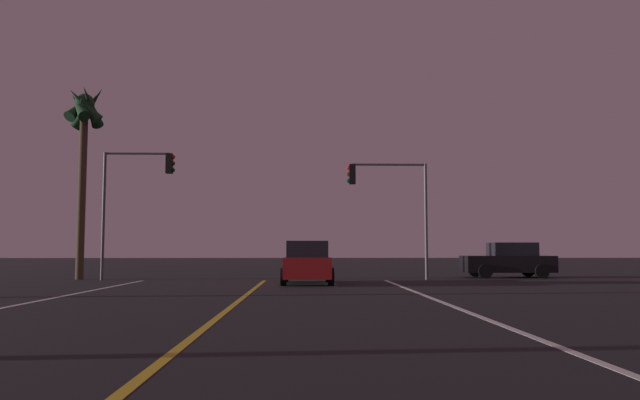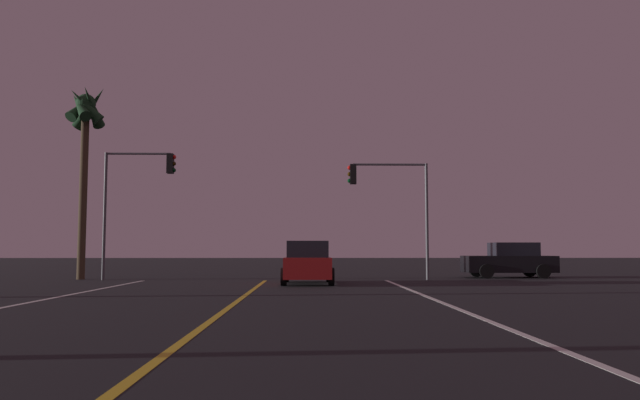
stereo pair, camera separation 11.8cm
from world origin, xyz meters
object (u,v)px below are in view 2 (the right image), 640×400
(traffic_light_near_left, at_px, (138,185))
(palm_tree_left_far, at_px, (85,124))
(traffic_light_near_right, at_px, (388,192))
(car_crossing_side, at_px, (510,261))
(car_ahead_far, at_px, (308,263))

(traffic_light_near_left, xyz_separation_m, palm_tree_left_far, (-2.71, 0.71, 2.94))
(traffic_light_near_left, relative_size, palm_tree_left_far, 0.63)
(palm_tree_left_far, bearing_deg, traffic_light_near_right, -2.90)
(traffic_light_near_right, height_order, traffic_light_near_left, traffic_light_near_left)
(car_crossing_side, xyz_separation_m, car_ahead_far, (-9.85, -5.24, 0.00))
(car_ahead_far, relative_size, traffic_light_near_left, 0.75)
(palm_tree_left_far, bearing_deg, car_ahead_far, -20.34)
(car_crossing_side, xyz_separation_m, traffic_light_near_right, (-6.20, -2.10, 3.14))
(car_ahead_far, distance_m, traffic_light_near_left, 8.96)
(traffic_light_near_right, bearing_deg, palm_tree_left_far, -2.90)
(car_crossing_side, distance_m, traffic_light_near_left, 17.97)
(car_crossing_side, distance_m, traffic_light_near_right, 7.26)
(car_ahead_far, height_order, traffic_light_near_right, traffic_light_near_right)
(traffic_light_near_right, relative_size, traffic_light_near_left, 0.92)
(car_ahead_far, xyz_separation_m, traffic_light_near_right, (3.65, 3.14, 3.14))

